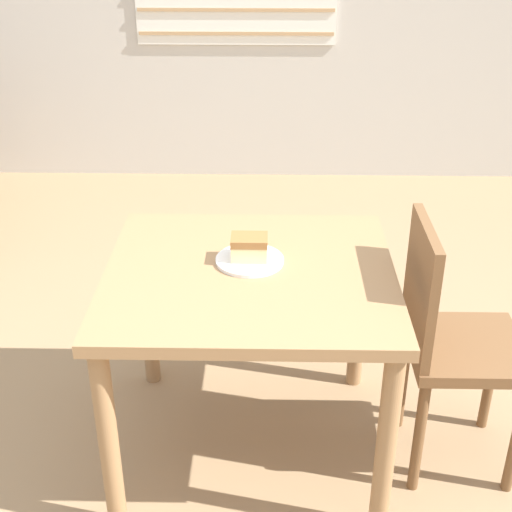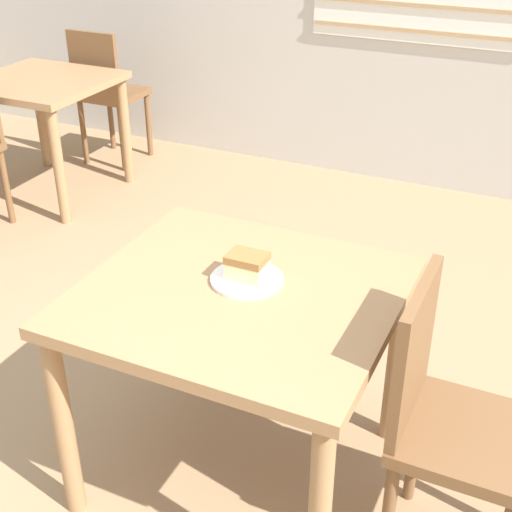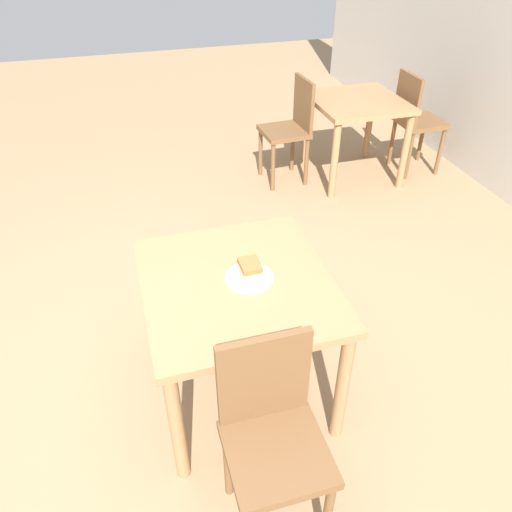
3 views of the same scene
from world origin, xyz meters
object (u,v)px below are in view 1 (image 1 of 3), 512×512
Objects in this scene: dining_table_near at (250,299)px; plate at (250,260)px; chair_near_window at (449,338)px; cake_slice at (249,247)px.

plate is at bearing 92.24° from dining_table_near.
dining_table_near is 0.13m from plate.
dining_table_near is 0.65m from chair_near_window.
dining_table_near is 7.86× the size of cake_slice.
plate is 0.04m from cake_slice.
cake_slice is at bearing 93.06° from dining_table_near.
chair_near_window reaches higher than cake_slice.
plate is 1.89× the size of cake_slice.
cake_slice is at bearing 81.23° from chair_near_window.
dining_table_near is 1.03× the size of chair_near_window.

